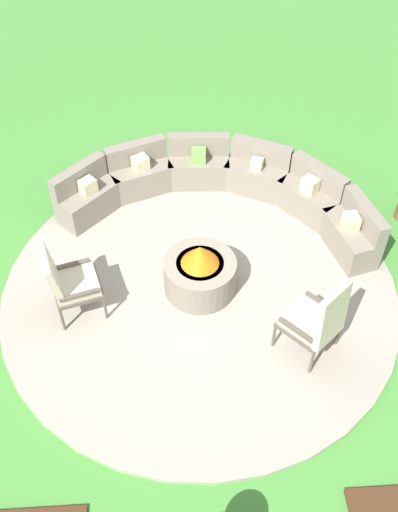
# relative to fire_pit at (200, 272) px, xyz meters

# --- Properties ---
(ground_plane) EXTENTS (24.00, 24.00, 0.00)m
(ground_plane) POSITION_rel_fire_pit_xyz_m (0.00, 0.00, -0.36)
(ground_plane) COLOR #478C38
(patio_circle) EXTENTS (5.18, 5.18, 0.06)m
(patio_circle) POSITION_rel_fire_pit_xyz_m (0.00, 0.00, -0.33)
(patio_circle) COLOR #9E9384
(patio_circle) RESTS_ON ground_plane
(fire_pit) EXTENTS (0.93, 0.93, 0.76)m
(fire_pit) POSITION_rel_fire_pit_xyz_m (0.00, 0.00, 0.00)
(fire_pit) COLOR gray
(fire_pit) RESTS_ON patio_circle
(curved_stone_bench) EXTENTS (4.45, 2.37, 0.79)m
(curved_stone_bench) POSITION_rel_fire_pit_xyz_m (0.43, 1.61, 0.02)
(curved_stone_bench) COLOR gray
(curved_stone_bench) RESTS_ON patio_circle
(lounge_chair_front_left) EXTENTS (0.74, 0.72, 1.06)m
(lounge_chair_front_left) POSITION_rel_fire_pit_xyz_m (-1.62, -0.26, 0.25)
(lounge_chair_front_left) COLOR brown
(lounge_chair_front_left) RESTS_ON patio_circle
(lounge_chair_front_right) EXTENTS (0.82, 0.86, 1.16)m
(lounge_chair_front_right) POSITION_rel_fire_pit_xyz_m (1.27, -1.05, 0.28)
(lounge_chair_front_right) COLOR brown
(lounge_chair_front_right) RESTS_ON patio_circle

